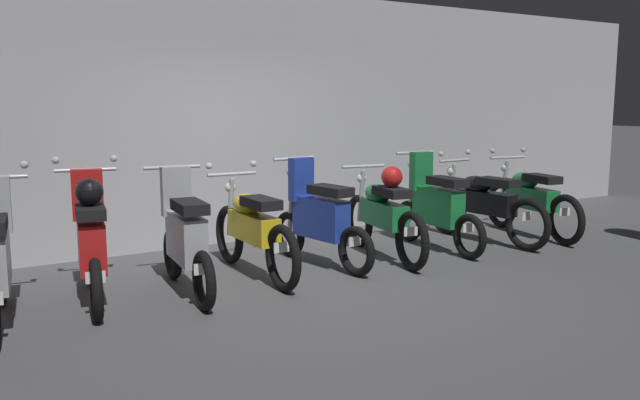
% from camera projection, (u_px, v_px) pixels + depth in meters
% --- Properties ---
extents(ground_plane, '(80.00, 80.00, 0.00)m').
position_uv_depth(ground_plane, '(316.00, 282.00, 6.67)').
color(ground_plane, '#4C4C4F').
extents(back_wall, '(16.00, 0.30, 3.20)m').
position_uv_depth(back_wall, '(217.00, 117.00, 8.40)').
color(back_wall, '#ADADB2').
rests_on(back_wall, ground).
extents(motorbike_slot_2, '(0.59, 1.67, 1.29)m').
position_uv_depth(motorbike_slot_2, '(91.00, 240.00, 5.98)').
color(motorbike_slot_2, black).
rests_on(motorbike_slot_2, ground).
extents(motorbike_slot_3, '(0.56, 1.68, 1.18)m').
position_uv_depth(motorbike_slot_3, '(185.00, 238.00, 6.25)').
color(motorbike_slot_3, black).
rests_on(motorbike_slot_3, ground).
extents(motorbike_slot_4, '(0.59, 1.95, 1.15)m').
position_uv_depth(motorbike_slot_4, '(253.00, 229.00, 6.86)').
color(motorbike_slot_4, black).
rests_on(motorbike_slot_4, ground).
extents(motorbike_slot_5, '(0.56, 1.68, 1.18)m').
position_uv_depth(motorbike_slot_5, '(318.00, 218.00, 7.29)').
color(motorbike_slot_5, black).
rests_on(motorbike_slot_5, ground).
extents(motorbike_slot_6, '(0.59, 1.94, 1.08)m').
position_uv_depth(motorbike_slot_6, '(383.00, 213.00, 7.65)').
color(motorbike_slot_6, black).
rests_on(motorbike_slot_6, ground).
extents(motorbike_slot_7, '(0.56, 1.68, 1.18)m').
position_uv_depth(motorbike_slot_7, '(436.00, 207.00, 8.09)').
color(motorbike_slot_7, black).
rests_on(motorbike_slot_7, ground).
extents(motorbike_slot_8, '(0.59, 1.95, 1.15)m').
position_uv_depth(motorbike_slot_8, '(484.00, 204.00, 8.52)').
color(motorbike_slot_8, black).
rests_on(motorbike_slot_8, ground).
extents(motorbike_slot_9, '(0.62, 1.93, 1.15)m').
position_uv_depth(motorbike_slot_9, '(530.00, 199.00, 8.91)').
color(motorbike_slot_9, black).
rests_on(motorbike_slot_9, ground).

